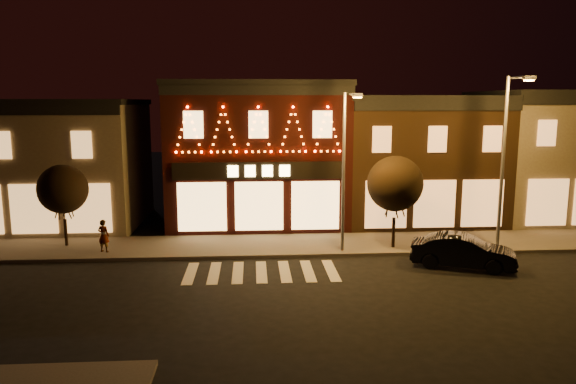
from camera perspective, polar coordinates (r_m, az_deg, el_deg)
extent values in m
plane|color=black|center=(19.43, -2.62, -12.13)|extent=(120.00, 120.00, 0.00)
cube|color=#47423D|center=(27.10, 1.26, -5.62)|extent=(44.00, 4.00, 0.15)
cube|color=#695A4B|center=(34.65, -25.27, 2.57)|extent=(12.00, 8.00, 7.00)
cube|color=black|center=(34.45, -25.71, 8.60)|extent=(12.20, 8.20, 0.30)
cube|color=black|center=(32.20, -3.22, 3.91)|extent=(10.00, 8.00, 8.00)
cube|color=black|center=(32.06, -3.29, 11.31)|extent=(10.20, 8.20, 0.30)
cube|color=black|center=(28.00, -3.20, 10.74)|extent=(10.00, 0.25, 0.50)
cube|color=black|center=(28.17, -3.12, 2.27)|extent=(9.00, 0.15, 0.90)
cube|color=#FFD87F|center=(28.08, -3.11, 2.25)|extent=(3.40, 0.08, 0.60)
cube|color=#352212|center=(33.71, 13.18, 3.24)|extent=(9.00, 8.00, 7.20)
cube|color=black|center=(33.52, 13.43, 9.62)|extent=(9.20, 8.20, 0.30)
cube|color=black|center=(29.67, 15.72, 8.79)|extent=(9.00, 0.25, 0.50)
cube|color=#695A4B|center=(37.33, 26.54, 3.31)|extent=(9.00, 8.00, 7.50)
cube|color=black|center=(37.17, 27.00, 9.29)|extent=(9.20, 8.20, 0.30)
cylinder|color=#59595E|center=(25.23, 5.90, 1.99)|extent=(0.15, 0.15, 7.44)
cylinder|color=#59595E|center=(24.32, 6.69, 10.27)|extent=(0.38, 1.48, 0.09)
cube|color=#59595E|center=(23.63, 7.37, 10.16)|extent=(0.51, 0.35, 0.17)
cube|color=orange|center=(23.63, 7.36, 9.91)|extent=(0.38, 0.25, 0.05)
cylinder|color=#59595E|center=(27.69, 21.81, 2.83)|extent=(0.16, 0.16, 8.21)
cylinder|color=#59595E|center=(26.85, 23.25, 11.12)|extent=(0.25, 1.64, 0.10)
cube|color=#59595E|center=(26.15, 24.21, 11.00)|extent=(0.54, 0.33, 0.18)
cube|color=orange|center=(26.15, 24.19, 10.76)|extent=(0.41, 0.24, 0.05)
cylinder|color=black|center=(28.75, -22.49, -3.96)|extent=(0.15, 0.15, 1.31)
sphere|color=black|center=(28.35, -22.77, 0.29)|extent=(2.40, 2.40, 2.40)
cylinder|color=black|center=(26.73, 11.12, -4.23)|extent=(0.16, 0.16, 1.47)
sphere|color=black|center=(26.26, 11.29, 0.88)|extent=(2.68, 2.68, 2.68)
imported|color=black|center=(24.76, 18.06, -6.01)|extent=(4.65, 3.05, 1.45)
imported|color=gray|center=(26.85, -18.97, -4.41)|extent=(0.66, 0.53, 1.56)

